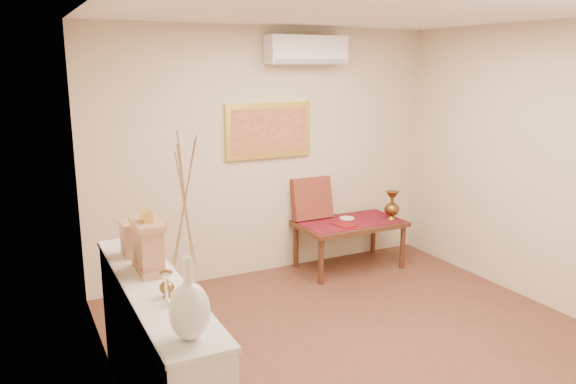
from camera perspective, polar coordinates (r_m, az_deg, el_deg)
floor at (r=4.76m, az=9.93°, el=-16.28°), size 4.50×4.50×0.00m
ceiling at (r=4.19m, az=11.42°, el=18.05°), size 4.50×4.50×0.00m
wall_back at (r=6.18m, az=-2.05°, el=3.99°), size 4.00×0.02×2.70m
wall_left at (r=3.48m, az=-16.72°, el=-3.61°), size 0.02×4.50×2.70m
wall_right at (r=5.70m, az=26.91°, el=1.83°), size 0.02×4.50×2.70m
white_vase at (r=2.70m, az=-10.29°, el=-4.31°), size 0.20×0.20×1.07m
candlestick at (r=3.25m, az=-12.25°, el=-9.72°), size 0.09×0.09×0.19m
brass_urn_small at (r=3.37m, az=-12.24°, el=-8.79°), size 0.09×0.09×0.20m
table_cloth at (r=6.44m, az=6.30°, el=-2.98°), size 1.14×0.59×0.01m
brass_urn_tall at (r=6.55m, az=10.52°, el=-1.00°), size 0.18×0.18×0.40m
plate at (r=6.52m, az=6.00°, el=-2.66°), size 0.17×0.17×0.01m
menu at (r=6.26m, az=5.71°, el=-3.32°), size 0.21×0.27×0.01m
cushion at (r=6.44m, az=2.43°, el=-0.64°), size 0.48×0.20×0.49m
display_ledge at (r=3.84m, az=-13.19°, el=-15.71°), size 0.37×2.02×0.98m
mantel_clock at (r=3.77m, az=-13.99°, el=-5.30°), size 0.17×0.36×0.41m
wooden_chest at (r=4.12m, az=-15.42°, el=-4.55°), size 0.16×0.21×0.24m
low_table at (r=6.46m, az=6.28°, el=-3.57°), size 1.20×0.70×0.55m
painting at (r=6.12m, az=-1.96°, el=6.27°), size 1.00×0.06×0.60m
ac_unit at (r=6.17m, az=1.88°, el=14.21°), size 0.90×0.25×0.30m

